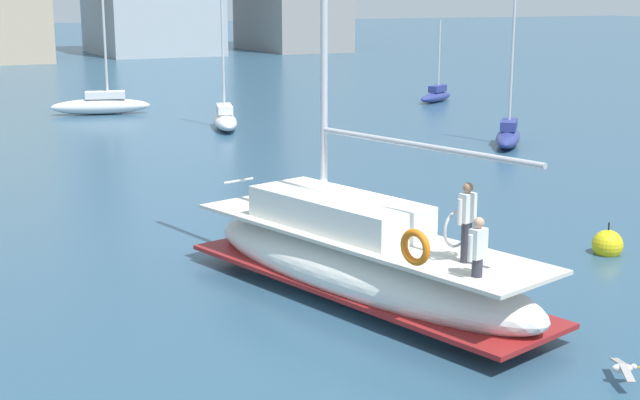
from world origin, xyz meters
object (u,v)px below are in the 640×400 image
Objects in this scene: moored_sloop_near at (436,95)px; moored_catamaran at (508,134)px; moored_cutter_right at (101,103)px; main_sailboat at (358,257)px; seagull at (624,368)px; moored_cutter_left at (225,118)px; mooring_buoy at (607,245)px.

moored_catamaran reaches higher than moored_sloop_near.
main_sailboat is at bearing -93.42° from moored_cutter_right.
moored_cutter_right is 39.31m from seagull.
moored_sloop_near is 16.46m from moored_cutter_left.
moored_cutter_right is 9.95× the size of seagull.
mooring_buoy is at bearing -87.41° from moored_cutter_left.
moored_sloop_near is at bearing 53.88° from main_sailboat.
moored_cutter_left reaches higher than seagull.
main_sailboat is 1.98× the size of moored_catamaran.
seagull is (1.92, -5.95, -0.63)m from main_sailboat.
moored_cutter_left is 8.60× the size of seagull.
moored_cutter_right is (1.99, 33.37, -0.30)m from main_sailboat.
seagull is at bearing -97.89° from moored_cutter_left.
main_sailboat is at bearing -178.94° from mooring_buoy.
moored_cutter_left is 0.86× the size of moored_cutter_right.
moored_catamaran is at bearing 43.54° from main_sailboat.
seagull is (-4.32, -31.13, -0.26)m from moored_cutter_left.
moored_cutter_right reaches higher than moored_cutter_left.
main_sailboat reaches higher than moored_catamaran.
moored_sloop_near is 16.45m from moored_catamaran.
moored_sloop_near is 0.71× the size of moored_catamaran.
main_sailboat is 13.91× the size of mooring_buoy.
moored_catamaran reaches higher than mooring_buoy.
moored_cutter_right is (-13.66, 18.49, 0.11)m from moored_catamaran.
main_sailboat is 33.43m from moored_cutter_right.
moored_cutter_right reaches higher than moored_catamaran.
seagull is at bearing -123.40° from moored_catamaran.
mooring_buoy reaches higher than seagull.
moored_catamaran is 22.99m from moored_cutter_right.
moored_sloop_near is (21.95, 30.08, -0.49)m from main_sailboat.
moored_cutter_right is at bearing 126.47° from moored_catamaran.
main_sailboat reaches higher than seagull.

